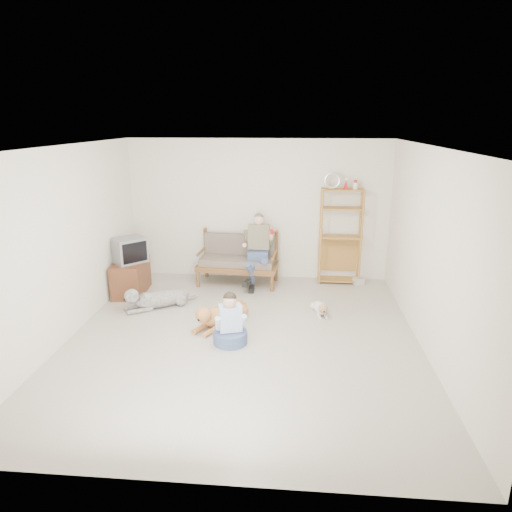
# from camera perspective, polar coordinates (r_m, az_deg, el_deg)

# --- Properties ---
(floor) EXTENTS (5.50, 5.50, 0.00)m
(floor) POSITION_cam_1_polar(r_m,az_deg,el_deg) (6.68, -1.63, -10.29)
(floor) COLOR beige
(floor) RESTS_ON ground
(ceiling) EXTENTS (5.50, 5.50, 0.00)m
(ceiling) POSITION_cam_1_polar(r_m,az_deg,el_deg) (5.96, -1.85, 13.50)
(ceiling) COLOR white
(ceiling) RESTS_ON ground
(wall_back) EXTENTS (5.00, 0.00, 5.00)m
(wall_back) POSITION_cam_1_polar(r_m,az_deg,el_deg) (8.85, 0.32, 5.75)
(wall_back) COLOR silver
(wall_back) RESTS_ON ground
(wall_front) EXTENTS (5.00, 0.00, 5.00)m
(wall_front) POSITION_cam_1_polar(r_m,az_deg,el_deg) (3.65, -6.79, -10.86)
(wall_front) COLOR silver
(wall_front) RESTS_ON ground
(wall_left) EXTENTS (0.00, 5.50, 5.50)m
(wall_left) POSITION_cam_1_polar(r_m,az_deg,el_deg) (6.93, -22.74, 1.33)
(wall_left) COLOR silver
(wall_left) RESTS_ON ground
(wall_right) EXTENTS (0.00, 5.50, 5.50)m
(wall_right) POSITION_cam_1_polar(r_m,az_deg,el_deg) (6.41, 21.07, 0.34)
(wall_right) COLOR silver
(wall_right) RESTS_ON ground
(loveseat) EXTENTS (1.55, 0.82, 0.95)m
(loveseat) POSITION_cam_1_polar(r_m,az_deg,el_deg) (8.71, -2.27, -0.31)
(loveseat) COLOR brown
(loveseat) RESTS_ON ground
(man) EXTENTS (0.52, 0.75, 1.21)m
(man) POSITION_cam_1_polar(r_m,az_deg,el_deg) (8.44, 0.08, 0.16)
(man) COLOR #4B608A
(man) RESTS_ON loveseat
(etagere) EXTENTS (0.80, 0.35, 2.11)m
(etagere) POSITION_cam_1_polar(r_m,az_deg,el_deg) (8.76, 10.49, 2.54)
(etagere) COLOR #AF7937
(etagere) RESTS_ON ground
(book_stack) EXTENTS (0.23, 0.20, 0.12)m
(book_stack) POSITION_cam_1_polar(r_m,az_deg,el_deg) (8.97, 12.71, -3.07)
(book_stack) COLOR white
(book_stack) RESTS_ON ground
(tv_stand) EXTENTS (0.56, 0.93, 0.60)m
(tv_stand) POSITION_cam_1_polar(r_m,az_deg,el_deg) (8.54, -15.40, -2.57)
(tv_stand) COLOR brown
(tv_stand) RESTS_ON ground
(crt_tv) EXTENTS (0.68, 0.68, 0.44)m
(crt_tv) POSITION_cam_1_polar(r_m,az_deg,el_deg) (8.35, -15.55, 0.72)
(crt_tv) COLOR slate
(crt_tv) RESTS_ON tv_stand
(wall_outlet) EXTENTS (0.12, 0.02, 0.08)m
(wall_outlet) POSITION_cam_1_polar(r_m,az_deg,el_deg) (9.28, -7.42, -0.57)
(wall_outlet) COLOR white
(wall_outlet) RESTS_ON ground
(golden_retriever) EXTENTS (0.75, 1.24, 0.41)m
(golden_retriever) POSITION_cam_1_polar(r_m,az_deg,el_deg) (7.09, -4.45, -7.20)
(golden_retriever) COLOR #C18543
(golden_retriever) RESTS_ON ground
(shaggy_dog) EXTENTS (1.14, 0.85, 0.40)m
(shaggy_dog) POSITION_cam_1_polar(r_m,az_deg,el_deg) (7.83, -12.41, -5.22)
(shaggy_dog) COLOR silver
(shaggy_dog) RESTS_ON ground
(terrier) EXTENTS (0.26, 0.64, 0.24)m
(terrier) POSITION_cam_1_polar(r_m,az_deg,el_deg) (7.49, 8.09, -6.50)
(terrier) COLOR silver
(terrier) RESTS_ON ground
(child) EXTENTS (0.48, 0.48, 0.76)m
(child) POSITION_cam_1_polar(r_m,az_deg,el_deg) (6.47, -3.24, -8.58)
(child) COLOR #4B608A
(child) RESTS_ON ground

